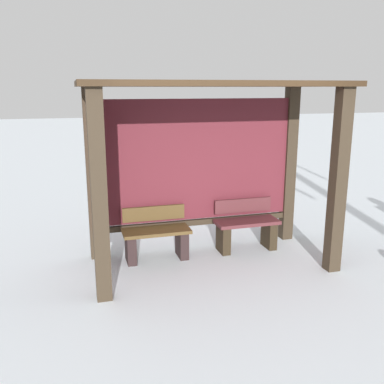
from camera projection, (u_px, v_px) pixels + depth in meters
name	position (u px, v px, depth m)	size (l,w,h in m)	color
ground_plane	(210.00, 263.00, 5.77)	(60.00, 60.00, 0.00)	white
bus_shelter	(196.00, 144.00, 5.59)	(3.23, 1.58, 2.38)	#362A1E
bench_left_inside	(156.00, 237.00, 5.85)	(0.92, 0.39, 0.71)	brown
bench_center_inside	(246.00, 228.00, 6.19)	(0.92, 0.37, 0.73)	#56272A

